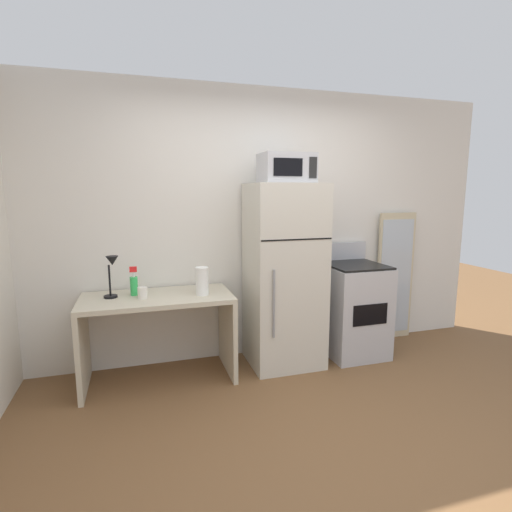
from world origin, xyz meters
name	(u,v)px	position (x,y,z in m)	size (l,w,h in m)	color
ground_plane	(335,450)	(0.00, 0.00, 0.00)	(12.00, 12.00, 0.00)	brown
wall_back_white	(257,225)	(0.00, 1.70, 1.30)	(5.00, 0.10, 2.60)	silver
desk	(158,321)	(-1.00, 1.32, 0.53)	(1.26, 0.62, 0.75)	beige
desk_lamp	(112,270)	(-1.35, 1.36, 0.99)	(0.14, 0.12, 0.35)	black
coffee_mug	(143,293)	(-1.12, 1.27, 0.80)	(0.08, 0.08, 0.10)	white
spray_bottle	(134,284)	(-1.18, 1.40, 0.85)	(0.06, 0.06, 0.25)	green
paper_towel_roll	(202,281)	(-0.63, 1.25, 0.87)	(0.11, 0.11, 0.24)	white
refrigerator	(284,276)	(0.16, 1.33, 0.85)	(0.66, 0.62, 1.70)	beige
microwave	(286,168)	(0.16, 1.31, 1.83)	(0.46, 0.35, 0.26)	#B7B7BC
oven_range	(353,308)	(0.90, 1.33, 0.47)	(0.56, 0.61, 1.10)	#B7B7BC
leaning_mirror	(395,276)	(1.56, 1.59, 0.70)	(0.44, 0.03, 1.40)	#C6B793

